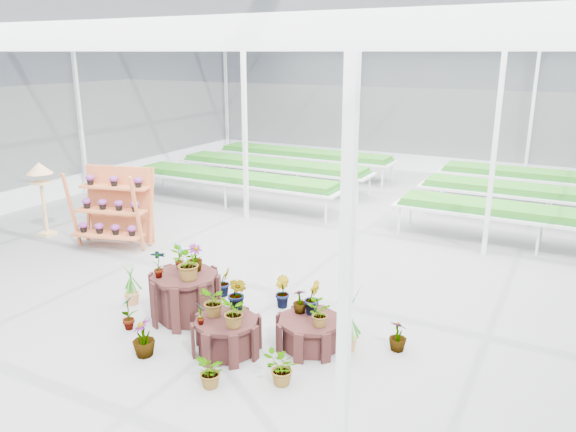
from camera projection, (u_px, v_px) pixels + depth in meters
The scene contains 10 objects.
ground_plane at pixel (271, 296), 10.02m from camera, with size 24.00×24.00×0.00m, color gray.
greenhouse_shell at pixel (270, 173), 9.39m from camera, with size 18.00×24.00×4.50m, color white, non-canonical shape.
steel_frame at pixel (270, 173), 9.39m from camera, with size 18.00×24.00×4.50m, color silver, non-canonical shape.
nursery_benches at pixel (395, 189), 16.01m from camera, with size 16.00×7.00×0.84m, color silver, non-canonical shape.
plinth_tall at pixel (185, 296), 9.10m from camera, with size 1.12×1.12×0.76m, color #361715.
plinth_mid at pixel (227, 336), 8.09m from camera, with size 0.97×0.97×0.51m, color #361715.
plinth_low at pixel (310, 333), 8.24m from camera, with size 1.00×1.00×0.45m, color #361715.
shelf_rack at pixel (112, 208), 12.38m from camera, with size 1.65×0.87×1.75m, color #BA5C33, non-canonical shape.
bird_table at pixel (43, 199), 13.09m from camera, with size 0.42×0.42×1.76m, color tan, non-canonical shape.
nursery_plants at pixel (232, 302), 8.50m from camera, with size 4.88×3.01×1.32m.
Camera 1 is at (4.58, -8.00, 4.20)m, focal length 35.00 mm.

